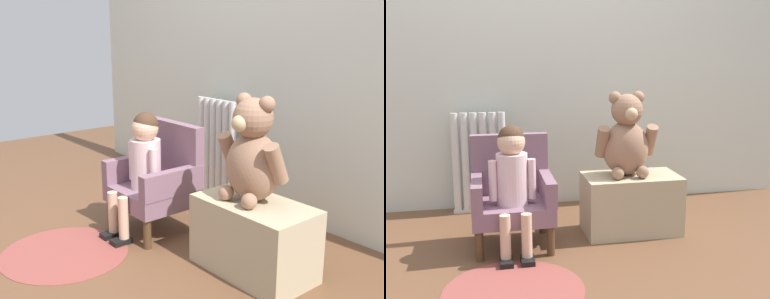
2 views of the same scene
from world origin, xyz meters
TOP-DOWN VIEW (x-y plane):
  - ground_plane at (0.00, 0.00)m, footprint 6.00×6.00m
  - back_wall at (0.00, 1.19)m, footprint 3.80×0.05m
  - radiator at (-0.37, 1.06)m, footprint 0.37×0.05m
  - child_armchair at (-0.20, 0.46)m, footprint 0.44×0.40m
  - child_figure at (-0.20, 0.35)m, footprint 0.25×0.35m
  - low_bench at (0.52, 0.50)m, footprint 0.57×0.33m
  - large_teddy_bear at (0.49, 0.51)m, footprint 0.37×0.26m
  - floor_rug at (-0.23, -0.12)m, footprint 0.66×0.66m

SIDE VIEW (x-z plane):
  - ground_plane at x=0.00m, z-range 0.00..0.00m
  - floor_rug at x=-0.23m, z-range 0.00..0.01m
  - low_bench at x=0.52m, z-range 0.00..0.35m
  - child_armchair at x=-0.20m, z-range -0.02..0.60m
  - radiator at x=-0.37m, z-range 0.00..0.68m
  - child_figure at x=-0.20m, z-range 0.10..0.80m
  - large_teddy_bear at x=0.49m, z-range 0.32..0.83m
  - back_wall at x=0.00m, z-range 0.00..2.40m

